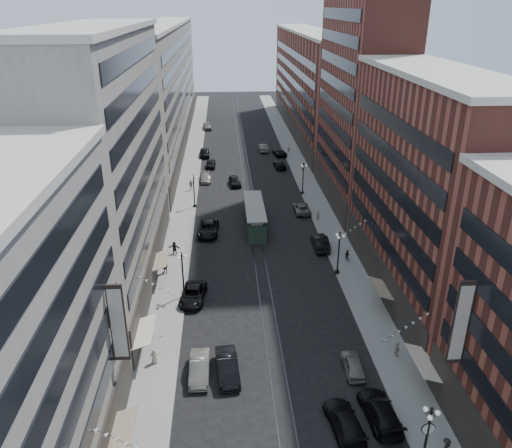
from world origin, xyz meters
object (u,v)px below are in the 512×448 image
object	(u,v)px
pedestrian_3	(446,447)
pedestrian_4	(397,349)
pedestrian_9	(303,167)
car_1	(199,368)
pedestrian_5	(174,248)
pedestrian_7	(347,255)
car_3	(380,411)
pedestrian_6	(191,185)
car_extra_1	(207,126)
car_11	(301,208)
car_13	(235,181)
car_6	(345,421)
car_7	(208,229)
car_12	(280,165)
car_extra_0	(205,153)
car_5	(227,367)
car_4	(353,365)
streetcar	(255,217)
lamppost_sw_mid	(194,190)
pedestrian_8	(318,215)
car_10	(320,242)
pedestrian_extra_0	(289,149)
car_14	(263,148)
pedestrian_1	(154,356)
car_2	(193,294)
car_extra_2	(280,152)
pedestrian_2	(165,267)
car_9	(211,164)
lamppost_sw_far	(183,273)
lamppost_se_far	(339,251)
car_8	(206,178)
lamppost_se_near	(427,434)

from	to	relation	value
pedestrian_3	pedestrian_4	xyz separation A→B (m)	(0.09, 11.23, -0.01)
pedestrian_9	car_1	bearing A→B (deg)	-125.82
pedestrian_5	pedestrian_7	size ratio (longest dim) A/B	1.15
car_3	pedestrian_6	size ratio (longest dim) A/B	3.03
car_3	pedestrian_4	world-z (taller)	pedestrian_4
pedestrian_3	car_extra_1	size ratio (longest dim) A/B	0.30
car_11	car_13	xyz separation A→B (m)	(-10.18, 13.51, 0.10)
car_6	car_7	world-z (taller)	car_7
car_12	car_extra_0	size ratio (longest dim) A/B	0.97
car_5	pedestrian_5	distance (m)	24.68
car_12	car_13	bearing A→B (deg)	41.78
car_3	car_4	xyz separation A→B (m)	(-0.75, 5.75, -0.11)
streetcar	car_4	distance (m)	33.06
pedestrian_4	pedestrian_5	bearing A→B (deg)	33.81
pedestrian_4	car_extra_0	xyz separation A→B (m)	(-19.75, 68.19, -0.03)
lamppost_sw_mid	pedestrian_8	distance (m)	20.21
car_5	pedestrian_5	size ratio (longest dim) A/B	3.11
car_10	pedestrian_9	distance (m)	33.31
pedestrian_extra_0	car_11	bearing A→B (deg)	-85.49
car_14	pedestrian_extra_0	xyz separation A→B (m)	(5.66, -1.92, 0.15)
pedestrian_1	car_7	xyz separation A→B (m)	(4.38, 28.07, -0.06)
car_2	car_11	bearing A→B (deg)	64.17
streetcar	car_extra_2	xyz separation A→B (m)	(7.87, 37.38, -0.88)
pedestrian_2	car_7	xyz separation A→B (m)	(5.00, 11.36, -0.16)
car_9	car_14	bearing A→B (deg)	46.47
car_6	car_12	xyz separation A→B (m)	(2.39, 67.18, -0.05)
lamppost_sw_far	pedestrian_6	distance (m)	35.07
pedestrian_extra_0	lamppost_se_far	bearing A→B (deg)	-82.51
car_2	pedestrian_extra_0	world-z (taller)	pedestrian_extra_0
car_14	car_7	bearing A→B (deg)	70.42
pedestrian_3	pedestrian_5	distance (m)	40.43
lamppost_sw_far	car_3	bearing A→B (deg)	-49.03
car_4	car_8	bearing A→B (deg)	-72.86
pedestrian_4	streetcar	bearing A→B (deg)	9.06
pedestrian_5	pedestrian_9	xyz separation A→B (m)	(22.36, 33.86, -0.07)
lamppost_sw_mid	car_9	xyz separation A→B (m)	(2.25, 21.51, -2.31)
lamppost_sw_mid	pedestrian_3	bearing A→B (deg)	-67.80
pedestrian_1	pedestrian_6	world-z (taller)	pedestrian_6
car_3	car_13	size ratio (longest dim) A/B	1.19
lamppost_se_near	streetcar	world-z (taller)	lamppost_se_near
car_5	pedestrian_6	xyz separation A→B (m)	(-5.68, 48.24, 0.21)
lamppost_se_far	car_8	xyz separation A→B (m)	(-16.97, 35.86, -2.40)
car_13	car_extra_1	world-z (taller)	car_extra_1
car_4	car_extra_0	xyz separation A→B (m)	(-15.20, 69.82, 0.17)
lamppost_se_near	car_8	size ratio (longest dim) A/B	1.15
car_5	lamppost_sw_mid	bearing A→B (deg)	91.81
car_1	car_11	distance (m)	39.89
car_8	car_extra_2	size ratio (longest dim) A/B	0.94
car_2	pedestrian_9	distance (m)	49.14
pedestrian_extra_0	pedestrian_3	bearing A→B (deg)	-80.71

